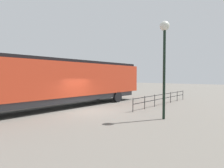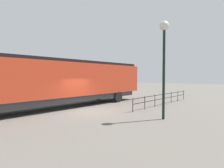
{
  "view_description": "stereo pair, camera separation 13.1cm",
  "coord_description": "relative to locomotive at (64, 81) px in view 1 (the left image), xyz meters",
  "views": [
    {
      "loc": [
        10.6,
        -9.89,
        2.61
      ],
      "look_at": [
        0.76,
        1.74,
        2.02
      ],
      "focal_mm": 30.95,
      "sensor_mm": 36.0,
      "label": 1
    },
    {
      "loc": [
        10.7,
        -9.81,
        2.61
      ],
      "look_at": [
        0.76,
        1.74,
        2.02
      ],
      "focal_mm": 30.95,
      "sensor_mm": 36.0,
      "label": 2
    }
  ],
  "objects": [
    {
      "name": "lamp_post",
      "position": [
        8.5,
        1.16,
        2.15
      ],
      "size": [
        0.57,
        0.57,
        5.95
      ],
      "color": "black",
      "rests_on": "ground_plane"
    },
    {
      "name": "locomotive",
      "position": [
        0.0,
        0.0,
        0.0
      ],
      "size": [
        3.18,
        18.56,
        3.99
      ],
      "color": "red",
      "rests_on": "ground_plane"
    },
    {
      "name": "platform_fence",
      "position": [
        5.76,
        6.87,
        -1.58
      ],
      "size": [
        0.05,
        10.09,
        1.04
      ],
      "color": "black",
      "rests_on": "ground_plane"
    },
    {
      "name": "ground_plane",
      "position": [
        3.06,
        0.04,
        -2.26
      ],
      "size": [
        120.0,
        120.0,
        0.0
      ],
      "primitive_type": "plane",
      "color": "#666059"
    }
  ]
}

